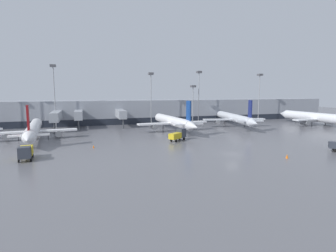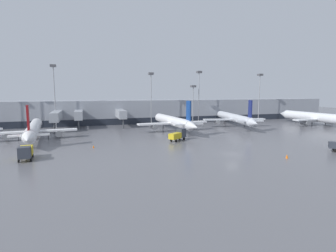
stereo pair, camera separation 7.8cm
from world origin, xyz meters
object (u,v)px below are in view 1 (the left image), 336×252
(parked_jet_0, at_px, (173,121))
(traffic_cone_0, at_px, (94,146))
(parked_jet_2, at_px, (33,129))
(apron_light_mast_5, at_px, (199,83))
(parked_jet_3, at_px, (234,118))
(traffic_cone_2, at_px, (287,156))
(apron_light_mast_3, at_px, (193,93))
(apron_light_mast_4, at_px, (260,84))
(service_truck_2, at_px, (178,135))
(service_truck_1, at_px, (25,152))
(apron_light_mast_6, at_px, (54,79))
(apron_light_mast_0, at_px, (151,84))
(parked_jet_1, at_px, (317,117))

(parked_jet_0, bearing_deg, traffic_cone_0, 122.20)
(parked_jet_2, distance_m, apron_light_mast_5, 61.09)
(parked_jet_3, height_order, traffic_cone_2, parked_jet_3)
(parked_jet_3, distance_m, apron_light_mast_3, 19.06)
(parked_jet_2, distance_m, apron_light_mast_4, 86.19)
(traffic_cone_2, bearing_deg, service_truck_2, 120.09)
(service_truck_1, bearing_deg, traffic_cone_2, 69.19)
(apron_light_mast_6, bearing_deg, service_truck_2, -47.47)
(service_truck_2, bearing_deg, parked_jet_0, 41.13)
(apron_light_mast_0, bearing_deg, apron_light_mast_3, -0.68)
(parked_jet_1, distance_m, apron_light_mast_6, 94.31)
(parked_jet_3, xyz_separation_m, apron_light_mast_3, (-10.04, 13.61, 8.80))
(apron_light_mast_0, bearing_deg, parked_jet_2, -150.87)
(parked_jet_1, height_order, apron_light_mast_5, apron_light_mast_5)
(apron_light_mast_0, xyz_separation_m, apron_light_mast_6, (-32.98, 1.86, 1.37))
(parked_jet_1, relative_size, traffic_cone_2, 48.35)
(service_truck_1, relative_size, apron_light_mast_6, 0.24)
(parked_jet_3, bearing_deg, apron_light_mast_4, -45.16)
(parked_jet_3, xyz_separation_m, apron_light_mast_0, (-26.66, 13.80, 11.92))
(parked_jet_0, bearing_deg, parked_jet_2, 90.17)
(parked_jet_1, xyz_separation_m, apron_light_mast_4, (-11.18, 19.45, 12.47))
(service_truck_1, bearing_deg, apron_light_mast_0, 136.69)
(parked_jet_1, distance_m, parked_jet_2, 94.06)
(apron_light_mast_0, bearing_deg, traffic_cone_2, -77.75)
(parked_jet_3, height_order, apron_light_mast_3, apron_light_mast_3)
(parked_jet_1, distance_m, traffic_cone_2, 58.20)
(apron_light_mast_3, bearing_deg, apron_light_mast_6, 177.62)
(apron_light_mast_5, bearing_deg, service_truck_1, -140.99)
(parked_jet_0, xyz_separation_m, parked_jet_1, (55.09, -2.30, -0.18))
(traffic_cone_2, bearing_deg, parked_jet_2, 143.71)
(parked_jet_0, height_order, parked_jet_2, parked_jet_0)
(traffic_cone_0, relative_size, apron_light_mast_4, 0.03)
(service_truck_2, distance_m, apron_light_mast_5, 42.10)
(service_truck_1, relative_size, apron_light_mast_3, 0.35)
(service_truck_2, xyz_separation_m, traffic_cone_2, (13.24, -22.85, -1.18))
(apron_light_mast_3, xyz_separation_m, apron_light_mast_4, (30.02, -0.11, 3.45))
(parked_jet_0, bearing_deg, service_truck_1, 120.36)
(parked_jet_3, distance_m, apron_light_mast_6, 63.08)
(parked_jet_1, xyz_separation_m, apron_light_mast_3, (-41.19, 19.57, 9.02))
(traffic_cone_0, distance_m, apron_light_mast_3, 53.42)
(parked_jet_1, bearing_deg, parked_jet_3, 76.09)
(parked_jet_1, distance_m, service_truck_1, 94.47)
(apron_light_mast_3, bearing_deg, apron_light_mast_0, 179.32)
(parked_jet_3, bearing_deg, parked_jet_1, -90.02)
(service_truck_2, bearing_deg, parked_jet_1, -22.25)
(parked_jet_1, distance_m, apron_light_mast_3, 46.48)
(service_truck_1, bearing_deg, apron_light_mast_6, 174.17)
(parked_jet_2, distance_m, parked_jet_3, 63.23)
(apron_light_mast_4, height_order, apron_light_mast_6, apron_light_mast_6)
(apron_light_mast_5, height_order, apron_light_mast_6, apron_light_mast_6)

